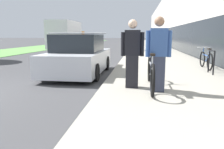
% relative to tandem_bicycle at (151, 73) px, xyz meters
% --- Properties ---
extents(sidewalk_slab, '(4.41, 70.00, 0.16)m').
position_rel_tandem_bicycle_xyz_m(sidewalk_slab, '(0.89, 19.85, -0.48)').
color(sidewalk_slab, gray).
rests_on(sidewalk_slab, ground).
extents(storefront_facade, '(10.01, 70.00, 7.09)m').
position_rel_tandem_bicycle_xyz_m(storefront_facade, '(8.13, 27.85, 2.98)').
color(storefront_facade, '#BCB7AD').
rests_on(storefront_facade, ground).
extents(lawn_strip, '(5.16, 70.00, 0.03)m').
position_rel_tandem_bicycle_xyz_m(lawn_strip, '(-12.23, 23.85, -0.54)').
color(lawn_strip, '#5B9347').
rests_on(lawn_strip, ground).
extents(tandem_bicycle, '(0.52, 2.46, 0.95)m').
position_rel_tandem_bicycle_xyz_m(tandem_bicycle, '(0.00, 0.00, 0.00)').
color(tandem_bicycle, black).
rests_on(tandem_bicycle, sidewalk_slab).
extents(person_rider, '(0.61, 0.24, 1.79)m').
position_rel_tandem_bicycle_xyz_m(person_rider, '(0.15, -0.30, 0.50)').
color(person_rider, '#33384C').
rests_on(person_rider, sidewalk_slab).
extents(person_bystander, '(0.59, 0.23, 1.75)m').
position_rel_tandem_bicycle_xyz_m(person_bystander, '(-0.48, 0.03, 0.48)').
color(person_bystander, black).
rests_on(person_bystander, sidewalk_slab).
extents(bike_rack_hoop, '(0.05, 0.60, 0.84)m').
position_rel_tandem_bicycle_xyz_m(bike_rack_hoop, '(2.25, 2.46, 0.11)').
color(bike_rack_hoop, black).
rests_on(bike_rack_hoop, sidewalk_slab).
extents(cruiser_bike_nearest, '(0.52, 1.72, 0.86)m').
position_rel_tandem_bicycle_xyz_m(cruiser_bike_nearest, '(2.41, 3.66, -0.04)').
color(cruiser_bike_nearest, black).
rests_on(cruiser_bike_nearest, sidewalk_slab).
extents(parked_sedan_curbside, '(2.02, 4.09, 1.61)m').
position_rel_tandem_bicycle_xyz_m(parked_sedan_curbside, '(-2.63, 2.61, 0.14)').
color(parked_sedan_curbside, silver).
rests_on(parked_sedan_curbside, ground).
extents(moving_truck, '(2.22, 6.40, 2.87)m').
position_rel_tandem_bicycle_xyz_m(moving_truck, '(-7.68, 16.20, 0.89)').
color(moving_truck, orange).
rests_on(moving_truck, ground).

